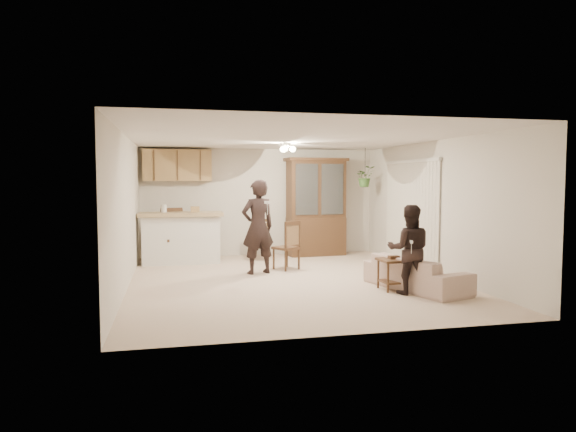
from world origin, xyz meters
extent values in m
plane|color=beige|center=(0.00, 0.00, 0.00)|extent=(6.50, 6.50, 0.00)
cube|color=silver|center=(0.00, 0.00, 2.50)|extent=(5.50, 6.50, 0.02)
cube|color=beige|center=(0.00, 3.25, 1.25)|extent=(5.50, 0.02, 2.50)
cube|color=beige|center=(0.00, -3.25, 1.25)|extent=(5.50, 0.02, 2.50)
cube|color=beige|center=(-2.75, 0.00, 1.25)|extent=(0.02, 6.50, 2.50)
cube|color=beige|center=(2.75, 0.00, 1.25)|extent=(0.02, 6.50, 2.50)
cube|color=silver|center=(-1.85, 2.35, 0.50)|extent=(1.60, 0.55, 1.00)
cube|color=tan|center=(-1.85, 2.35, 1.05)|extent=(1.75, 0.70, 0.08)
cube|color=olive|center=(-1.90, 3.07, 2.10)|extent=(1.50, 0.34, 0.70)
imported|color=#325C25|center=(2.30, 2.40, 1.85)|extent=(0.43, 0.37, 0.48)
cylinder|color=black|center=(2.30, 2.40, 2.17)|extent=(0.01, 0.01, 0.65)
imported|color=beige|center=(1.82, -1.14, 0.37)|extent=(1.24, 2.01, 0.73)
imported|color=black|center=(-0.45, 0.81, 0.90)|extent=(0.75, 0.59, 1.80)
imported|color=black|center=(1.56, -1.43, 0.68)|extent=(0.79, 0.71, 1.35)
cube|color=#372514|center=(1.27, 2.89, 0.45)|extent=(1.37, 0.63, 0.89)
cube|color=#372514|center=(1.27, 2.89, 1.56)|extent=(1.37, 0.56, 1.34)
cube|color=silver|center=(1.27, 2.89, 1.56)|extent=(1.16, 0.11, 1.17)
cube|color=#372514|center=(1.27, 2.89, 2.25)|extent=(1.48, 0.66, 0.07)
cube|color=#372514|center=(1.45, -1.11, 0.49)|extent=(0.47, 0.47, 0.04)
cube|color=#372514|center=(1.45, -1.11, 0.14)|extent=(0.40, 0.40, 0.03)
cube|color=#372514|center=(1.45, -1.11, 0.53)|extent=(0.17, 0.12, 0.06)
cube|color=#372514|center=(-1.97, 2.39, 0.52)|extent=(0.66, 0.66, 0.06)
cube|color=#916D48|center=(-1.97, 2.39, 0.83)|extent=(0.38, 0.16, 0.45)
cube|color=#372514|center=(-1.97, 2.39, 1.13)|extent=(0.46, 0.19, 0.09)
cube|color=#372514|center=(-0.15, 2.40, 0.40)|extent=(0.51, 0.51, 0.04)
cube|color=#916D48|center=(-0.15, 2.40, 0.65)|extent=(0.29, 0.13, 0.35)
cube|color=#372514|center=(-0.15, 2.40, 0.87)|extent=(0.36, 0.15, 0.07)
cube|color=#372514|center=(0.17, 1.14, 0.43)|extent=(0.58, 0.58, 0.05)
cube|color=#916D48|center=(0.17, 1.14, 0.69)|extent=(0.29, 0.19, 0.37)
cube|color=#372514|center=(0.17, 1.14, 0.93)|extent=(0.36, 0.22, 0.07)
cube|color=white|center=(-0.34, 0.41, 1.36)|extent=(0.09, 0.16, 0.05)
cube|color=white|center=(1.45, -1.73, 0.85)|extent=(0.08, 0.13, 0.04)
camera|label=1|loc=(-2.00, -8.71, 1.77)|focal=32.00mm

